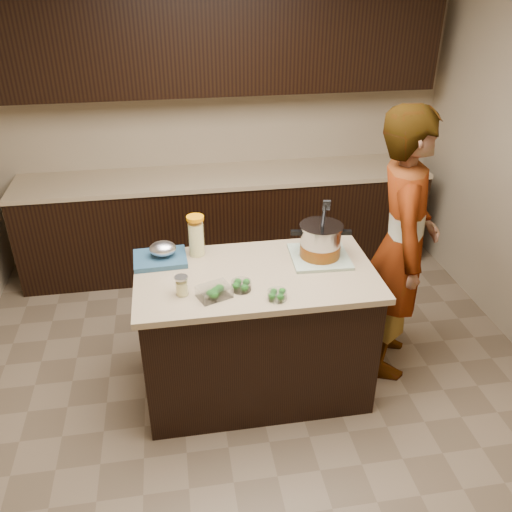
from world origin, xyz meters
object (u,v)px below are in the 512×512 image
(stock_pot, at_px, (320,243))
(lemonade_pitcher, at_px, (196,237))
(island, at_px, (256,333))
(person, at_px, (402,247))

(stock_pot, height_order, lemonade_pitcher, stock_pot)
(stock_pot, relative_size, lemonade_pitcher, 1.44)
(island, height_order, lemonade_pitcher, lemonade_pitcher)
(stock_pot, distance_m, person, 0.56)
(lemonade_pitcher, bearing_deg, stock_pot, -12.74)
(stock_pot, xyz_separation_m, lemonade_pitcher, (-0.76, 0.17, 0.01))
(island, height_order, stock_pot, stock_pot)
(lemonade_pitcher, height_order, person, person)
(stock_pot, xyz_separation_m, person, (0.55, 0.01, -0.08))
(lemonade_pitcher, distance_m, person, 1.33)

